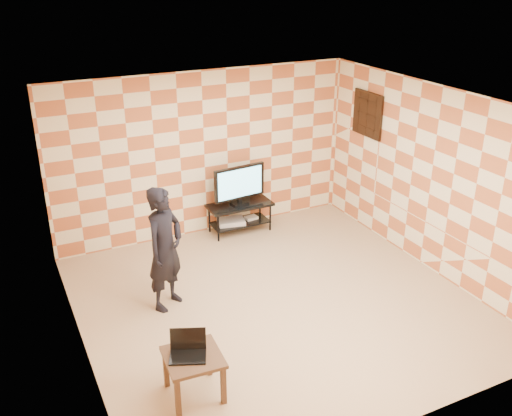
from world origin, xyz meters
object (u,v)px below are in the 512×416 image
object	(u,v)px
tv_stand	(240,211)
person	(165,249)
side_table	(193,363)
tv	(240,184)

from	to	relation	value
tv_stand	person	world-z (taller)	person
tv_stand	side_table	distance (m)	3.98
tv_stand	person	distance (m)	2.46
side_table	person	size ratio (longest dim) A/B	0.37
tv	person	xyz separation A→B (m)	(-1.79, -1.62, -0.03)
tv	side_table	bearing A→B (deg)	-121.57
tv	person	world-z (taller)	person
side_table	person	world-z (taller)	person
tv_stand	tv	distance (m)	0.50
tv_stand	side_table	world-z (taller)	same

